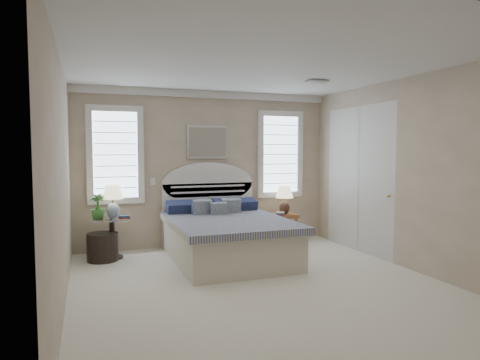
% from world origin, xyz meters
% --- Properties ---
extents(floor, '(4.50, 5.00, 0.01)m').
position_xyz_m(floor, '(0.00, 0.00, 0.00)').
color(floor, '#ECE3C9').
rests_on(floor, ground).
extents(ceiling, '(4.50, 5.00, 0.01)m').
position_xyz_m(ceiling, '(0.00, 0.00, 2.70)').
color(ceiling, silver).
rests_on(ceiling, wall_back).
extents(wall_back, '(4.50, 0.02, 2.70)m').
position_xyz_m(wall_back, '(0.00, 2.50, 1.35)').
color(wall_back, tan).
rests_on(wall_back, floor).
extents(wall_left, '(0.02, 5.00, 2.70)m').
position_xyz_m(wall_left, '(-2.25, 0.00, 1.35)').
color(wall_left, tan).
rests_on(wall_left, floor).
extents(wall_right, '(0.02, 5.00, 2.70)m').
position_xyz_m(wall_right, '(2.25, 0.00, 1.35)').
color(wall_right, tan).
rests_on(wall_right, floor).
extents(crown_molding, '(4.50, 0.08, 0.12)m').
position_xyz_m(crown_molding, '(0.00, 2.46, 2.64)').
color(crown_molding, white).
rests_on(crown_molding, wall_back).
extents(hvac_vent, '(0.30, 0.20, 0.02)m').
position_xyz_m(hvac_vent, '(1.20, 0.80, 2.68)').
color(hvac_vent, '#B2B2B2').
rests_on(hvac_vent, ceiling).
extents(switch_plate, '(0.08, 0.01, 0.12)m').
position_xyz_m(switch_plate, '(-0.95, 2.48, 1.15)').
color(switch_plate, white).
rests_on(switch_plate, wall_back).
extents(window_left, '(0.90, 0.06, 1.60)m').
position_xyz_m(window_left, '(-1.55, 2.48, 1.60)').
color(window_left, '#C9E2FF').
rests_on(window_left, wall_back).
extents(window_right, '(0.90, 0.06, 1.60)m').
position_xyz_m(window_right, '(1.40, 2.48, 1.60)').
color(window_right, '#C9E2FF').
rests_on(window_right, wall_back).
extents(painting, '(0.74, 0.04, 0.58)m').
position_xyz_m(painting, '(0.00, 2.46, 1.82)').
color(painting, silver).
rests_on(painting, wall_back).
extents(closet_door, '(0.02, 1.80, 2.40)m').
position_xyz_m(closet_door, '(2.23, 1.20, 1.20)').
color(closet_door, silver).
rests_on(closet_door, floor).
extents(bed, '(1.72, 2.28, 1.47)m').
position_xyz_m(bed, '(0.00, 1.46, 0.39)').
color(bed, silver).
rests_on(bed, floor).
extents(side_table_left, '(0.56, 0.56, 0.63)m').
position_xyz_m(side_table_left, '(-1.65, 2.05, 0.39)').
color(side_table_left, black).
rests_on(side_table_left, floor).
extents(nightstand_right, '(0.50, 0.40, 0.53)m').
position_xyz_m(nightstand_right, '(1.30, 2.15, 0.39)').
color(nightstand_right, '#996132').
rests_on(nightstand_right, floor).
extents(floor_pot, '(0.56, 0.56, 0.42)m').
position_xyz_m(floor_pot, '(-1.80, 1.95, 0.21)').
color(floor_pot, black).
rests_on(floor_pot, floor).
extents(lamp_left, '(0.36, 0.36, 0.52)m').
position_xyz_m(lamp_left, '(-1.63, 2.06, 0.94)').
color(lamp_left, silver).
rests_on(lamp_left, side_table_left).
extents(lamp_right, '(0.41, 0.41, 0.51)m').
position_xyz_m(lamp_right, '(1.33, 2.12, 0.84)').
color(lamp_right, black).
rests_on(lamp_right, nightstand_right).
extents(potted_plant, '(0.27, 0.27, 0.39)m').
position_xyz_m(potted_plant, '(-1.86, 2.00, 0.82)').
color(potted_plant, '#35712D').
rests_on(potted_plant, side_table_left).
extents(books_left, '(0.17, 0.13, 0.05)m').
position_xyz_m(books_left, '(-1.47, 1.94, 0.65)').
color(books_left, maroon).
rests_on(books_left, side_table_left).
extents(books_right, '(0.19, 0.16, 0.06)m').
position_xyz_m(books_right, '(1.19, 2.00, 0.56)').
color(books_right, maroon).
rests_on(books_right, nightstand_right).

